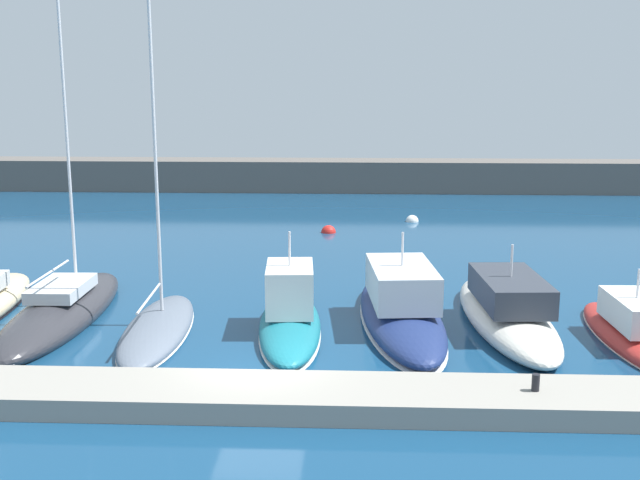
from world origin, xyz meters
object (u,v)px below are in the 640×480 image
object	(u,v)px
motorboat_navy_fifth	(401,308)
motorboat_red_seventh	(632,331)
mooring_buoy_white	(412,221)
motorboat_ivory_sixth	(506,311)
sailboat_slate_third	(158,328)
sailboat_charcoal_second	(63,309)
motorboat_teal_fourth	(290,314)
mooring_buoy_red	(329,232)
dock_bollard	(536,382)

from	to	relation	value
motorboat_navy_fifth	motorboat_red_seventh	distance (m)	7.56
mooring_buoy_white	motorboat_ivory_sixth	bearing A→B (deg)	-85.02
sailboat_slate_third	motorboat_ivory_sixth	xyz separation A→B (m)	(11.83, 1.27, 0.37)
sailboat_charcoal_second	motorboat_teal_fourth	distance (m)	8.24
sailboat_charcoal_second	mooring_buoy_red	xyz separation A→B (m)	(8.91, 16.33, -0.36)
motorboat_teal_fourth	motorboat_red_seventh	world-z (taller)	motorboat_teal_fourth
sailboat_charcoal_second	dock_bollard	size ratio (longest dim) A/B	51.49
sailboat_slate_third	motorboat_red_seventh	world-z (taller)	sailboat_slate_third
motorboat_teal_fourth	motorboat_navy_fifth	distance (m)	3.91
sailboat_slate_third	motorboat_ivory_sixth	world-z (taller)	sailboat_slate_third
sailboat_charcoal_second	mooring_buoy_white	xyz separation A→B (m)	(13.84, 19.99, -0.36)
motorboat_navy_fifth	mooring_buoy_white	bearing A→B (deg)	-10.33
sailboat_slate_third	motorboat_ivory_sixth	size ratio (longest dim) A/B	1.26
dock_bollard	motorboat_ivory_sixth	bearing A→B (deg)	84.85
sailboat_charcoal_second	motorboat_teal_fourth	bearing A→B (deg)	-97.45
motorboat_red_seventh	mooring_buoy_red	size ratio (longest dim) A/B	9.09
motorboat_red_seventh	dock_bollard	bearing A→B (deg)	140.58
dock_bollard	motorboat_teal_fourth	bearing A→B (deg)	137.42
motorboat_navy_fifth	sailboat_charcoal_second	bearing A→B (deg)	85.08
mooring_buoy_white	motorboat_red_seventh	bearing A→B (deg)	-75.58
motorboat_teal_fourth	mooring_buoy_white	xyz separation A→B (m)	(5.66, 20.96, -0.58)
sailboat_charcoal_second	motorboat_ivory_sixth	world-z (taller)	sailboat_charcoal_second
mooring_buoy_white	sailboat_slate_third	bearing A→B (deg)	-115.24
motorboat_ivory_sixth	sailboat_charcoal_second	bearing A→B (deg)	86.07
motorboat_teal_fourth	mooring_buoy_white	size ratio (longest dim) A/B	10.33
motorboat_red_seventh	sailboat_slate_third	bearing A→B (deg)	88.03
motorboat_navy_fifth	mooring_buoy_white	size ratio (longest dim) A/B	13.21
motorboat_red_seventh	dock_bollard	world-z (taller)	motorboat_red_seventh
motorboat_ivory_sixth	mooring_buoy_red	bearing A→B (deg)	18.64
sailboat_charcoal_second	motorboat_ivory_sixth	size ratio (longest dim) A/B	2.33
sailboat_slate_third	mooring_buoy_red	distance (m)	18.46
motorboat_teal_fourth	mooring_buoy_red	distance (m)	17.32
mooring_buoy_red	dock_bollard	size ratio (longest dim) A/B	1.88
motorboat_teal_fourth	motorboat_red_seventh	size ratio (longest dim) A/B	1.07
sailboat_slate_third	mooring_buoy_white	distance (m)	23.65
dock_bollard	mooring_buoy_red	bearing A→B (deg)	104.43
sailboat_slate_third	mooring_buoy_red	size ratio (longest dim) A/B	14.91
sailboat_slate_third	motorboat_teal_fourth	size ratio (longest dim) A/B	1.53
sailboat_charcoal_second	sailboat_slate_third	size ratio (longest dim) A/B	1.84
motorboat_red_seventh	mooring_buoy_white	size ratio (longest dim) A/B	9.63
mooring_buoy_white	mooring_buoy_red	size ratio (longest dim) A/B	0.94
sailboat_slate_third	motorboat_ivory_sixth	bearing A→B (deg)	-86.96
motorboat_red_seventh	dock_bollard	xyz separation A→B (m)	(-4.42, -5.67, 0.45)
motorboat_teal_fourth	dock_bollard	bearing A→B (deg)	-136.61
motorboat_ivory_sixth	motorboat_red_seventh	distance (m)	4.03
sailboat_charcoal_second	motorboat_teal_fourth	world-z (taller)	sailboat_charcoal_second
sailboat_charcoal_second	motorboat_navy_fifth	size ratio (longest dim) A/B	2.20
motorboat_ivory_sixth	sailboat_slate_third	bearing A→B (deg)	92.67
motorboat_ivory_sixth	mooring_buoy_red	distance (m)	17.77
sailboat_slate_third	mooring_buoy_white	world-z (taller)	sailboat_slate_third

